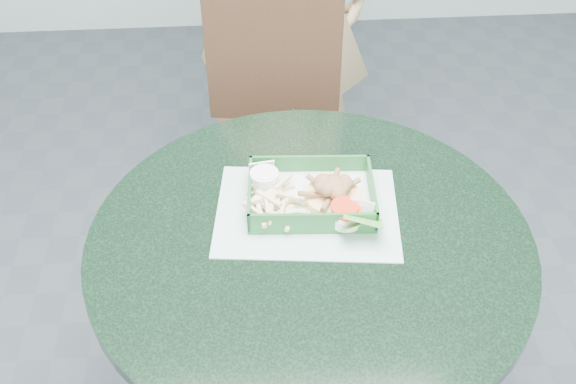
{
  "coord_description": "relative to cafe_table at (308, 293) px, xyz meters",
  "views": [
    {
      "loc": [
        -0.12,
        -1.03,
        1.8
      ],
      "look_at": [
        -0.04,
        0.1,
        0.81
      ],
      "focal_mm": 42.0,
      "sensor_mm": 36.0,
      "label": 1
    }
  ],
  "objects": [
    {
      "name": "cafe_table",
      "position": [
        0.0,
        0.0,
        0.0
      ],
      "size": [
        0.97,
        0.97,
        0.75
      ],
      "color": "black",
      "rests_on": "floor"
    },
    {
      "name": "dining_chair",
      "position": [
        -0.03,
        0.78,
        -0.05
      ],
      "size": [
        0.44,
        0.44,
        0.93
      ],
      "rotation": [
        0.0,
        0.0,
        -0.14
      ],
      "color": "#402314",
      "rests_on": "floor"
    },
    {
      "name": "placemat",
      "position": [
        0.0,
        0.08,
        0.17
      ],
      "size": [
        0.44,
        0.35,
        0.0
      ],
      "primitive_type": "cube",
      "rotation": [
        0.0,
        0.0,
        -0.11
      ],
      "color": "#A5C4BC",
      "rests_on": "cafe_table"
    },
    {
      "name": "food_basket",
      "position": [
        0.01,
        0.1,
        0.19
      ],
      "size": [
        0.28,
        0.21,
        0.06
      ],
      "rotation": [
        0.0,
        0.0,
        -0.06
      ],
      "color": "#1E5C28",
      "rests_on": "placemat"
    },
    {
      "name": "crab_sandwich",
      "position": [
        0.06,
        0.1,
        0.22
      ],
      "size": [
        0.13,
        0.13,
        0.07
      ],
      "rotation": [
        0.0,
        0.0,
        -0.32
      ],
      "color": "#F3BE72",
      "rests_on": "food_basket"
    },
    {
      "name": "fries_pile",
      "position": [
        -0.07,
        0.09,
        0.21
      ],
      "size": [
        0.12,
        0.13,
        0.05
      ],
      "primitive_type": null,
      "rotation": [
        0.0,
        0.0,
        -0.03
      ],
      "color": "beige",
      "rests_on": "food_basket"
    },
    {
      "name": "sauce_ramekin",
      "position": [
        -0.09,
        0.14,
        0.22
      ],
      "size": [
        0.07,
        0.07,
        0.04
      ],
      "rotation": [
        0.0,
        0.0,
        -0.15
      ],
      "color": "white",
      "rests_on": "food_basket"
    },
    {
      "name": "garnish_cup",
      "position": [
        0.09,
        0.02,
        0.21
      ],
      "size": [
        0.11,
        0.1,
        0.04
      ],
      "rotation": [
        0.0,
        0.0,
        0.02
      ],
      "color": "silver",
      "rests_on": "food_basket"
    }
  ]
}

